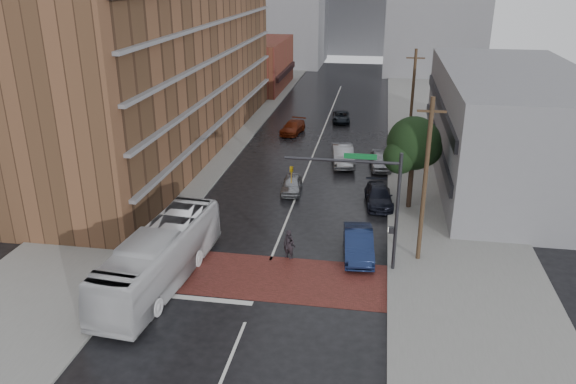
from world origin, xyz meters
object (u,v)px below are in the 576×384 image
at_px(car_travel_a, 292,184).
at_px(suv_travel, 341,117).
at_px(car_parked_far, 380,160).
at_px(car_parked_mid, 379,196).
at_px(pedestrian_a, 289,244).
at_px(pedestrian_b, 290,247).
at_px(car_travel_c, 293,127).
at_px(transit_bus, 160,257).
at_px(car_travel_b, 343,155).
at_px(car_parked_near, 358,244).

distance_m(car_travel_a, suv_travel, 22.71).
bearing_deg(car_parked_far, car_parked_mid, -94.99).
relative_size(pedestrian_a, pedestrian_b, 1.22).
distance_m(pedestrian_a, suv_travel, 33.41).
xyz_separation_m(car_travel_a, car_travel_c, (-2.60, 16.92, 0.01)).
relative_size(transit_bus, pedestrian_a, 6.25).
distance_m(pedestrian_b, car_travel_b, 18.39).
xyz_separation_m(car_parked_mid, car_parked_far, (0.00, 8.34, 0.07)).
bearing_deg(car_travel_c, car_travel_b, -47.86).
bearing_deg(car_travel_b, car_parked_near, -91.36).
relative_size(suv_travel, car_parked_mid, 0.90).
xyz_separation_m(transit_bus, pedestrian_b, (6.63, 4.00, -0.85)).
xyz_separation_m(car_travel_c, car_parked_near, (8.30, -26.72, 0.16)).
bearing_deg(car_travel_b, suv_travel, 86.23).
distance_m(pedestrian_b, suv_travel, 33.41).
bearing_deg(pedestrian_b, car_travel_c, 116.44).
bearing_deg(car_travel_c, car_parked_near, -63.34).
bearing_deg(car_travel_a, car_parked_mid, -14.92).
height_order(pedestrian_b, suv_travel, pedestrian_b).
distance_m(transit_bus, suv_travel, 38.09).
xyz_separation_m(pedestrian_a, car_parked_mid, (5.26, 9.40, -0.24)).
bearing_deg(car_parked_mid, transit_bus, -137.37).
bearing_deg(transit_bus, car_travel_b, 73.87).
bearing_deg(pedestrian_b, suv_travel, 106.88).
bearing_deg(car_parked_far, car_parked_near, -98.75).
relative_size(car_travel_a, suv_travel, 0.90).
bearing_deg(suv_travel, car_parked_far, -78.83).
xyz_separation_m(pedestrian_b, car_travel_a, (-1.63, 10.80, -0.12)).
relative_size(suv_travel, car_parked_far, 0.95).
relative_size(transit_bus, car_travel_b, 2.22).
xyz_separation_m(car_travel_b, car_travel_c, (-6.06, 9.42, -0.21)).
distance_m(car_travel_b, car_travel_c, 11.20).
bearing_deg(car_travel_a, transit_bus, -111.92).
relative_size(pedestrian_b, car_travel_a, 0.40).
distance_m(pedestrian_b, car_travel_a, 10.92).
bearing_deg(car_parked_mid, pedestrian_a, -125.25).
height_order(car_travel_a, car_travel_b, car_travel_b).
bearing_deg(pedestrian_a, car_parked_near, 34.36).
distance_m(car_travel_a, car_travel_b, 8.27).
bearing_deg(car_parked_far, car_travel_b, 165.37).
bearing_deg(pedestrian_a, car_travel_b, 104.87).
xyz_separation_m(car_parked_near, car_parked_far, (1.10, 16.73, -0.06)).
height_order(transit_bus, car_parked_far, transit_bus).
distance_m(transit_bus, car_parked_far, 24.75).
bearing_deg(car_parked_near, pedestrian_a, -171.87).
height_order(suv_travel, car_parked_near, car_parked_near).
height_order(pedestrian_a, suv_travel, pedestrian_a).
xyz_separation_m(pedestrian_a, pedestrian_b, (0.09, 0.00, -0.17)).
height_order(car_travel_a, car_travel_c, car_travel_c).
bearing_deg(car_travel_c, car_parked_mid, -53.44).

